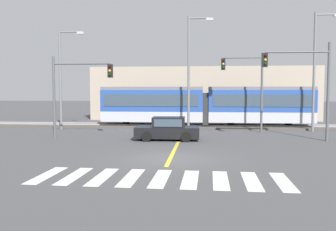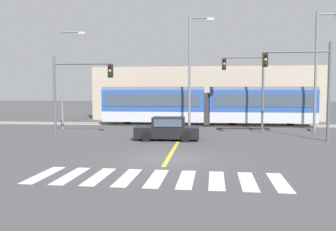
# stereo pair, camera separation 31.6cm
# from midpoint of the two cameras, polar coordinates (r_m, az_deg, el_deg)

# --- Properties ---
(ground_plane) EXTENTS (200.00, 200.00, 0.00)m
(ground_plane) POSITION_cam_midpoint_polar(r_m,az_deg,el_deg) (17.10, -0.19, -6.92)
(ground_plane) COLOR #474749
(track_bed) EXTENTS (120.00, 4.00, 0.18)m
(track_bed) POSITION_cam_midpoint_polar(r_m,az_deg,el_deg) (32.00, 2.55, -1.70)
(track_bed) COLOR #4C4742
(track_bed) RESTS_ON ground
(rail_near) EXTENTS (120.00, 0.08, 0.10)m
(rail_near) POSITION_cam_midpoint_polar(r_m,az_deg,el_deg) (31.27, 2.48, -1.58)
(rail_near) COLOR #939399
(rail_near) RESTS_ON track_bed
(rail_far) EXTENTS (120.00, 0.08, 0.10)m
(rail_far) POSITION_cam_midpoint_polar(r_m,az_deg,el_deg) (32.71, 2.62, -1.34)
(rail_far) COLOR #939399
(rail_far) RESTS_ON track_bed
(light_rail_tram) EXTENTS (18.50, 2.64, 3.43)m
(light_rail_tram) POSITION_cam_midpoint_polar(r_m,az_deg,el_deg) (31.82, 5.76, 1.79)
(light_rail_tram) COLOR #B7BAC1
(light_rail_tram) RESTS_ON track_bed
(crosswalk_stripe_0) EXTENTS (0.61, 2.81, 0.01)m
(crosswalk_stripe_0) POSITION_cam_midpoint_polar(r_m,az_deg,el_deg) (14.61, -19.46, -9.00)
(crosswalk_stripe_0) COLOR silver
(crosswalk_stripe_0) RESTS_ON ground
(crosswalk_stripe_1) EXTENTS (0.61, 2.81, 0.01)m
(crosswalk_stripe_1) POSITION_cam_midpoint_polar(r_m,az_deg,el_deg) (14.17, -15.40, -9.32)
(crosswalk_stripe_1) COLOR silver
(crosswalk_stripe_1) RESTS_ON ground
(crosswalk_stripe_2) EXTENTS (0.61, 2.81, 0.01)m
(crosswalk_stripe_2) POSITION_cam_midpoint_polar(r_m,az_deg,el_deg) (13.81, -11.11, -9.60)
(crosswalk_stripe_2) COLOR silver
(crosswalk_stripe_2) RESTS_ON ground
(crosswalk_stripe_3) EXTENTS (0.61, 2.81, 0.01)m
(crosswalk_stripe_3) POSITION_cam_midpoint_polar(r_m,az_deg,el_deg) (13.52, -6.59, -9.84)
(crosswalk_stripe_3) COLOR silver
(crosswalk_stripe_3) RESTS_ON ground
(crosswalk_stripe_4) EXTENTS (0.61, 2.81, 0.01)m
(crosswalk_stripe_4) POSITION_cam_midpoint_polar(r_m,az_deg,el_deg) (13.32, -1.91, -10.03)
(crosswalk_stripe_4) COLOR silver
(crosswalk_stripe_4) RESTS_ON ground
(crosswalk_stripe_5) EXTENTS (0.61, 2.81, 0.01)m
(crosswalk_stripe_5) POSITION_cam_midpoint_polar(r_m,az_deg,el_deg) (13.20, 2.89, -10.16)
(crosswalk_stripe_5) COLOR silver
(crosswalk_stripe_5) RESTS_ON ground
(crosswalk_stripe_6) EXTENTS (0.61, 2.81, 0.01)m
(crosswalk_stripe_6) POSITION_cam_midpoint_polar(r_m,az_deg,el_deg) (13.18, 7.75, -10.21)
(crosswalk_stripe_6) COLOR silver
(crosswalk_stripe_6) RESTS_ON ground
(crosswalk_stripe_7) EXTENTS (0.61, 2.81, 0.01)m
(crosswalk_stripe_7) POSITION_cam_midpoint_polar(r_m,az_deg,el_deg) (13.25, 12.59, -10.20)
(crosswalk_stripe_7) COLOR silver
(crosswalk_stripe_7) RESTS_ON ground
(crosswalk_stripe_8) EXTENTS (0.61, 2.81, 0.01)m
(crosswalk_stripe_8) POSITION_cam_midpoint_polar(r_m,az_deg,el_deg) (13.41, 17.34, -10.11)
(crosswalk_stripe_8) COLOR silver
(crosswalk_stripe_8) RESTS_ON ground
(lane_centre_line) EXTENTS (0.20, 14.99, 0.01)m
(lane_centre_line) POSITION_cam_midpoint_polar(r_m,az_deg,el_deg) (22.60, 1.25, -4.26)
(lane_centre_line) COLOR gold
(lane_centre_line) RESTS_ON ground
(sedan_crossing) EXTENTS (4.24, 1.99, 1.52)m
(sedan_crossing) POSITION_cam_midpoint_polar(r_m,az_deg,el_deg) (23.42, -0.47, -2.25)
(sedan_crossing) COLOR black
(sedan_crossing) RESTS_ON ground
(traffic_light_far_right) EXTENTS (3.25, 0.38, 6.19)m
(traffic_light_far_right) POSITION_cam_midpoint_polar(r_m,az_deg,el_deg) (28.51, 12.44, 5.56)
(traffic_light_far_right) COLOR #515459
(traffic_light_far_right) RESTS_ON ground
(traffic_light_mid_left) EXTENTS (4.25, 0.38, 5.61)m
(traffic_light_mid_left) POSITION_cam_midpoint_polar(r_m,az_deg,el_deg) (25.35, -15.07, 4.91)
(traffic_light_mid_left) COLOR #515459
(traffic_light_mid_left) RESTS_ON ground
(traffic_light_mid_right) EXTENTS (4.25, 0.38, 6.33)m
(traffic_light_mid_right) POSITION_cam_midpoint_polar(r_m,az_deg,el_deg) (24.52, 20.90, 5.80)
(traffic_light_mid_right) COLOR #515459
(traffic_light_mid_right) RESTS_ON ground
(street_lamp_west) EXTENTS (2.21, 0.28, 8.36)m
(street_lamp_west) POSITION_cam_midpoint_polar(r_m,az_deg,el_deg) (31.48, -16.83, 6.55)
(street_lamp_west) COLOR slate
(street_lamp_west) RESTS_ON ground
(street_lamp_centre) EXTENTS (2.04, 0.28, 9.26)m
(street_lamp_centre) POSITION_cam_midpoint_polar(r_m,az_deg,el_deg) (29.06, 3.36, 7.81)
(street_lamp_centre) COLOR slate
(street_lamp_centre) RESTS_ON ground
(street_lamp_east) EXTENTS (2.03, 0.28, 9.40)m
(street_lamp_east) POSITION_cam_midpoint_polar(r_m,az_deg,el_deg) (30.60, 22.43, 7.46)
(street_lamp_east) COLOR slate
(street_lamp_east) RESTS_ON ground
(building_backdrop_far) EXTENTS (25.35, 6.00, 5.94)m
(building_backdrop_far) POSITION_cam_midpoint_polar(r_m,az_deg,el_deg) (41.90, 5.47, 3.55)
(building_backdrop_far) COLOR tan
(building_backdrop_far) RESTS_ON ground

